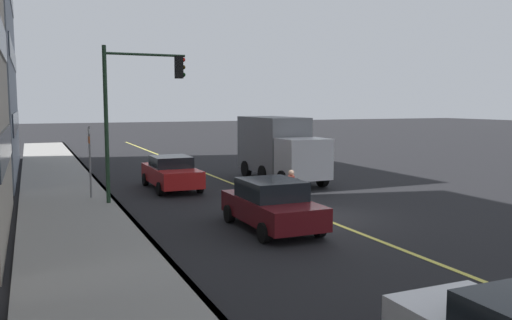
# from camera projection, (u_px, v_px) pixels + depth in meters

# --- Properties ---
(ground) EXTENTS (200.00, 200.00, 0.00)m
(ground) POSITION_uv_depth(u_px,v_px,m) (317.00, 217.00, 18.72)
(ground) COLOR black
(sidewalk_slab) EXTENTS (80.00, 3.64, 0.15)m
(sidewalk_slab) POSITION_uv_depth(u_px,v_px,m) (83.00, 237.00, 15.56)
(sidewalk_slab) COLOR gray
(sidewalk_slab) RESTS_ON ground
(curb_edge) EXTENTS (80.00, 0.16, 0.15)m
(curb_edge) POSITION_uv_depth(u_px,v_px,m) (141.00, 231.00, 16.25)
(curb_edge) COLOR slate
(curb_edge) RESTS_ON ground
(lane_stripe_center) EXTENTS (80.00, 0.16, 0.01)m
(lane_stripe_center) POSITION_uv_depth(u_px,v_px,m) (317.00, 216.00, 18.72)
(lane_stripe_center) COLOR #D8CC4C
(lane_stripe_center) RESTS_ON ground
(car_red) EXTENTS (4.79, 2.04, 1.56)m
(car_red) POSITION_uv_depth(u_px,v_px,m) (171.00, 173.00, 24.69)
(car_red) COLOR red
(car_red) RESTS_ON ground
(car_maroon) EXTENTS (4.36, 2.05, 1.60)m
(car_maroon) POSITION_uv_depth(u_px,v_px,m) (272.00, 204.00, 16.77)
(car_maroon) COLOR #591116
(car_maroon) RESTS_ON ground
(truck_gray) EXTENTS (6.67, 2.39, 3.31)m
(truck_gray) POSITION_uv_depth(u_px,v_px,m) (279.00, 148.00, 27.30)
(truck_gray) COLOR silver
(truck_gray) RESTS_ON ground
(pedestrian_with_backpack) EXTENTS (0.44, 0.45, 1.61)m
(pedestrian_with_backpack) POSITION_uv_depth(u_px,v_px,m) (292.00, 188.00, 19.14)
(pedestrian_with_backpack) COLOR brown
(pedestrian_with_backpack) RESTS_ON ground
(traffic_light_mast) EXTENTS (0.28, 3.26, 6.23)m
(traffic_light_mast) POSITION_uv_depth(u_px,v_px,m) (135.00, 99.00, 20.57)
(traffic_light_mast) COLOR #1E3823
(traffic_light_mast) RESTS_ON ground
(street_sign_post) EXTENTS (0.60, 0.08, 3.09)m
(street_sign_post) POSITION_uv_depth(u_px,v_px,m) (90.00, 158.00, 21.52)
(street_sign_post) COLOR slate
(street_sign_post) RESTS_ON ground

